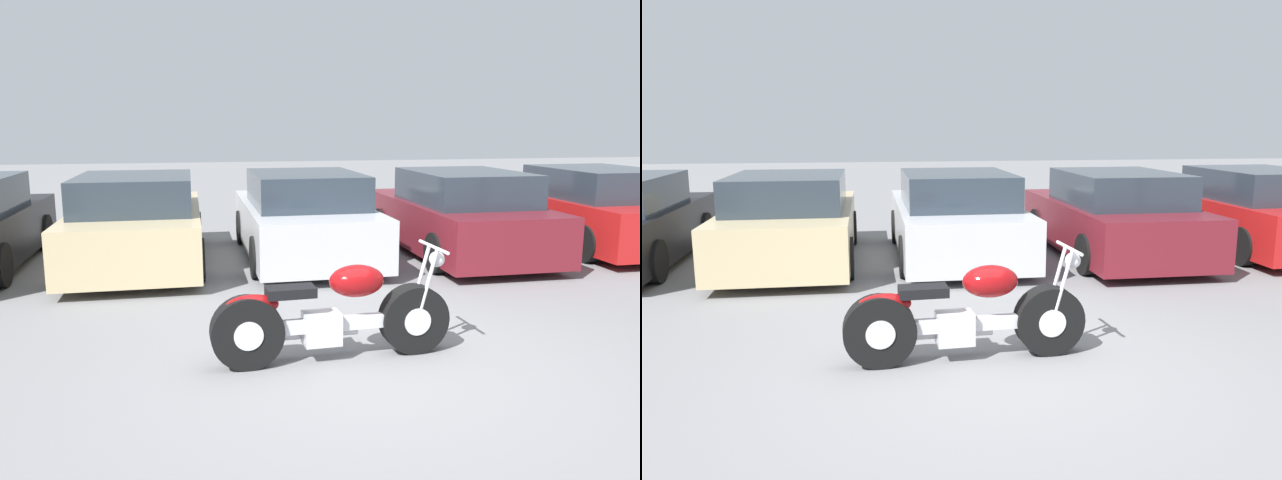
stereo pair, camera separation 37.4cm
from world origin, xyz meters
TOP-DOWN VIEW (x-y plane):
  - ground_plane at (0.00, 0.00)m, footprint 60.00×60.00m
  - motorcycle at (-0.28, 0.16)m, footprint 2.26×0.62m
  - parked_car_champagne at (-2.32, 4.62)m, footprint 1.94×4.23m
  - parked_car_silver at (0.26, 4.63)m, footprint 1.94×4.23m
  - parked_car_maroon at (2.85, 4.38)m, footprint 1.94×4.23m
  - parked_car_red at (5.43, 4.59)m, footprint 1.94×4.23m

SIDE VIEW (x-z plane):
  - ground_plane at x=0.00m, z-range 0.00..0.00m
  - motorcycle at x=-0.28m, z-range -0.09..0.94m
  - parked_car_champagne at x=-2.32m, z-range -0.05..1.34m
  - parked_car_silver at x=0.26m, z-range -0.05..1.34m
  - parked_car_maroon at x=2.85m, z-range -0.05..1.34m
  - parked_car_red at x=5.43m, z-range -0.05..1.34m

